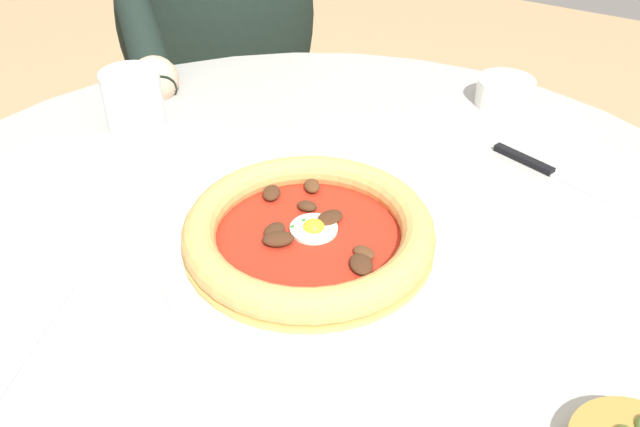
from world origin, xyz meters
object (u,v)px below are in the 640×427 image
(steak_knife, at_px, (545,170))
(cafe_chair_diner, at_px, (216,76))
(water_glass, at_px, (134,102))
(ramekin_capers, at_px, (505,91))
(fork_utensil, at_px, (19,362))
(dining_table, at_px, (310,356))
(pizza_on_plate, at_px, (305,234))
(diner_person, at_px, (225,112))

(steak_knife, xyz_separation_m, cafe_chair_diner, (-0.34, -0.78, -0.20))
(water_glass, height_order, cafe_chair_diner, cafe_chair_diner)
(ramekin_capers, bearing_deg, fork_utensil, -16.73)
(dining_table, distance_m, ramekin_capers, 0.46)
(water_glass, bearing_deg, pizza_on_plate, 71.66)
(dining_table, height_order, water_glass, water_glass)
(steak_knife, bearing_deg, pizza_on_plate, -32.42)
(diner_person, distance_m, cafe_chair_diner, 0.15)
(pizza_on_plate, height_order, steak_knife, pizza_on_plate)
(dining_table, xyz_separation_m, fork_utensil, (0.25, -0.14, 0.16))
(dining_table, xyz_separation_m, steak_knife, (-0.27, 0.17, 0.16))
(ramekin_capers, bearing_deg, water_glass, -52.52)
(dining_table, bearing_deg, water_glass, -108.14)
(pizza_on_plate, bearing_deg, ramekin_capers, 170.20)
(fork_utensil, bearing_deg, steak_knife, 150.10)
(fork_utensil, xyz_separation_m, diner_person, (-0.76, -0.37, -0.21))
(steak_knife, distance_m, fork_utensil, 0.61)
(dining_table, height_order, ramekin_capers, ramekin_capers)
(ramekin_capers, xyz_separation_m, cafe_chair_diner, (-0.19, -0.68, -0.22))
(pizza_on_plate, xyz_separation_m, cafe_chair_diner, (-0.61, -0.61, -0.21))
(pizza_on_plate, xyz_separation_m, water_glass, (-0.11, -0.33, 0.01))
(dining_table, bearing_deg, ramekin_capers, 170.82)
(steak_knife, distance_m, ramekin_capers, 0.18)
(steak_knife, bearing_deg, water_glass, -72.11)
(dining_table, xyz_separation_m, water_glass, (-0.11, -0.34, 0.20))
(ramekin_capers, xyz_separation_m, fork_utensil, (0.68, -0.20, -0.02))
(water_glass, bearing_deg, cafe_chair_diner, -151.14)
(cafe_chair_diner, bearing_deg, diner_person, 44.36)
(steak_knife, height_order, cafe_chair_diner, cafe_chair_diner)
(steak_knife, xyz_separation_m, fork_utensil, (0.53, -0.30, -0.00))
(pizza_on_plate, relative_size, water_glass, 3.97)
(diner_person, bearing_deg, water_glass, 23.49)
(dining_table, height_order, pizza_on_plate, pizza_on_plate)
(fork_utensil, height_order, cafe_chair_diner, cafe_chair_diner)
(steak_knife, bearing_deg, cafe_chair_diner, -113.54)
(water_glass, bearing_deg, fork_utensil, 28.90)
(steak_knife, bearing_deg, diner_person, -108.97)
(ramekin_capers, relative_size, diner_person, 0.07)
(ramekin_capers, bearing_deg, diner_person, -98.47)
(pizza_on_plate, relative_size, fork_utensil, 1.72)
(pizza_on_plate, bearing_deg, diner_person, -135.12)
(pizza_on_plate, xyz_separation_m, diner_person, (-0.51, -0.50, -0.23))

